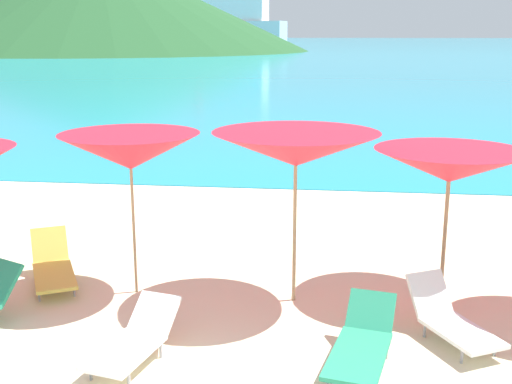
{
  "coord_description": "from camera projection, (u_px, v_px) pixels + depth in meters",
  "views": [
    {
      "loc": [
        1.76,
        -4.73,
        3.69
      ],
      "look_at": [
        0.52,
        5.28,
        1.2
      ],
      "focal_mm": 45.46,
      "sensor_mm": 36.0,
      "label": 1
    }
  ],
  "objects": [
    {
      "name": "ground_plane",
      "position": [
        259.0,
        199.0,
        15.32
      ],
      "size": [
        50.0,
        100.0,
        0.3
      ],
      "primitive_type": "cube",
      "color": "beige"
    },
    {
      "name": "lounge_chair_7",
      "position": [
        53.0,
        266.0,
        9.72
      ],
      "size": [
        1.2,
        1.6,
        0.71
      ],
      "rotation": [
        0.0,
        0.0,
        0.49
      ],
      "color": "#D8BF4C",
      "rests_on": "ground_plane"
    },
    {
      "name": "lounge_chair_0",
      "position": [
        450.0,
        319.0,
        7.93
      ],
      "size": [
        1.12,
        1.45,
        0.7
      ],
      "rotation": [
        0.0,
        0.0,
        0.5
      ],
      "color": "white",
      "rests_on": "ground_plane"
    },
    {
      "name": "umbrella_6",
      "position": [
        450.0,
        166.0,
        9.02
      ],
      "size": [
        2.27,
        2.27,
        2.11
      ],
      "color": "#9E7F59",
      "rests_on": "ground_plane"
    },
    {
      "name": "lounge_chair_6",
      "position": [
        134.0,
        339.0,
        7.41
      ],
      "size": [
        0.86,
        1.52,
        0.58
      ],
      "rotation": [
        0.0,
        0.0,
        -0.23
      ],
      "color": "white",
      "rests_on": "ground_plane"
    },
    {
      "name": "umbrella_4",
      "position": [
        130.0,
        151.0,
        8.98
      ],
      "size": [
        2.15,
        2.15,
        2.34
      ],
      "color": "#9E7F59",
      "rests_on": "ground_plane"
    },
    {
      "name": "lounge_chair_4",
      "position": [
        362.0,
        343.0,
        7.31
      ],
      "size": [
        0.9,
        1.73,
        0.62
      ],
      "rotation": [
        0.0,
        0.0,
        -0.21
      ],
      "color": "#268C66",
      "rests_on": "ground_plane"
    },
    {
      "name": "cruise_ship",
      "position": [
        213.0,
        16.0,
        218.62
      ],
      "size": [
        50.46,
        18.66,
        23.39
      ],
      "rotation": [
        0.0,
        0.0,
        -0.17
      ],
      "color": "silver",
      "rests_on": "ocean_water"
    },
    {
      "name": "umbrella_5",
      "position": [
        296.0,
        149.0,
        8.67
      ],
      "size": [
        2.42,
        2.42,
        2.4
      ],
      "color": "#9E7F59",
      "rests_on": "ground_plane"
    },
    {
      "name": "ocean_water",
      "position": [
        333.0,
        43.0,
        227.68
      ],
      "size": [
        650.0,
        440.0,
        0.02
      ],
      "primitive_type": "cube",
      "color": "teal",
      "rests_on": "ground_plane"
    },
    {
      "name": "headland_hill",
      "position": [
        100.0,
        2.0,
        131.21
      ],
      "size": [
        84.85,
        84.85,
        19.37
      ],
      "primitive_type": "cone",
      "color": "#235128",
      "rests_on": "ground_plane"
    }
  ]
}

